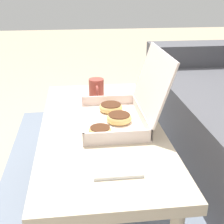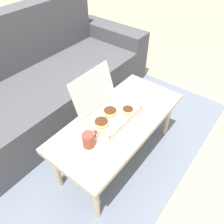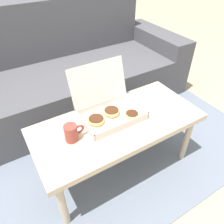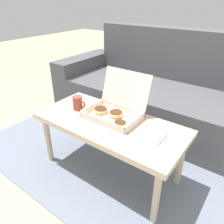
# 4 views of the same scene
# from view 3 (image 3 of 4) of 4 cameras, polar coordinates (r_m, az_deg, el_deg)

# --- Properties ---
(ground_plane) EXTENTS (12.00, 12.00, 0.00)m
(ground_plane) POSITION_cam_3_polar(r_m,az_deg,el_deg) (1.80, -0.73, -11.57)
(ground_plane) COLOR tan
(area_rug) EXTENTS (2.52, 1.91, 0.01)m
(area_rug) POSITION_cam_3_polar(r_m,az_deg,el_deg) (1.98, -5.21, -5.69)
(area_rug) COLOR slate
(area_rug) RESTS_ON ground_plane
(couch) EXTENTS (2.40, 0.89, 0.96)m
(couch) POSITION_cam_3_polar(r_m,az_deg,el_deg) (2.21, -12.35, 8.92)
(couch) COLOR #4C4C51
(couch) RESTS_ON ground_plane
(coffee_table) EXTENTS (1.10, 0.50, 0.47)m
(coffee_table) POSITION_cam_3_polar(r_m,az_deg,el_deg) (1.43, 1.52, -4.04)
(coffee_table) COLOR #C6B293
(coffee_table) RESTS_ON ground_plane
(pastry_box) EXTENTS (0.39, 0.35, 0.31)m
(pastry_box) POSITION_cam_3_polar(r_m,az_deg,el_deg) (1.41, -1.00, 1.09)
(pastry_box) COLOR silver
(pastry_box) RESTS_ON coffee_table
(coffee_mug) EXTENTS (0.12, 0.08, 0.11)m
(coffee_mug) POSITION_cam_3_polar(r_m,az_deg,el_deg) (1.26, -10.50, -5.35)
(coffee_mug) COLOR #993D33
(coffee_mug) RESTS_ON coffee_table
(napkin_stack) EXTENTS (0.16, 0.16, 0.01)m
(napkin_stack) POSITION_cam_3_polar(r_m,az_deg,el_deg) (1.57, 11.16, 2.26)
(napkin_stack) COLOR white
(napkin_stack) RESTS_ON coffee_table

